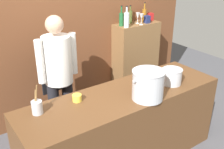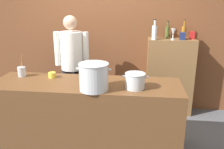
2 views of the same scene
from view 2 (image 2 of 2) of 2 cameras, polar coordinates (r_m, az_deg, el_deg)
name	(u,v)px [view 2 (image 2 of 2)]	position (r m, az deg, el deg)	size (l,w,h in m)	color
ground_plane	(88,146)	(3.36, -5.78, -16.66)	(8.00, 8.00, 0.00)	#4C4C51
brick_back_panel	(103,23)	(4.17, -2.29, 12.27)	(4.40, 0.10, 3.00)	brown
prep_counter	(87,116)	(3.13, -6.03, -9.82)	(2.34, 0.70, 0.90)	brown
bar_cabinet	(169,77)	(4.12, 13.59, -0.52)	(0.76, 0.32, 1.28)	brown
chef	(72,61)	(3.77, -9.49, 3.20)	(0.53, 0.37, 1.66)	black
stockpot_large	(94,77)	(2.67, -4.38, -0.55)	(0.40, 0.34, 0.31)	#B7BABF
stockpot_small	(135,81)	(2.74, 5.54, -1.53)	(0.30, 0.24, 0.18)	#B7BABF
utensil_crock	(22,71)	(3.38, -20.78, 0.70)	(0.10, 0.10, 0.29)	#B7BABF
butter_jar	(52,75)	(3.22, -14.14, -0.11)	(0.10, 0.10, 0.07)	yellow
wine_bottle_olive	(167,32)	(4.03, 13.08, 9.94)	(0.07, 0.07, 0.28)	#475123
wine_bottle_amber	(184,32)	(4.02, 16.79, 9.71)	(0.07, 0.07, 0.30)	#8C5919
wine_bottle_clear	(154,32)	(3.83, 10.12, 9.94)	(0.08, 0.08, 0.31)	silver
wine_bottle_green	(154,32)	(3.94, 9.91, 10.02)	(0.07, 0.07, 0.30)	#1E592D
wine_glass_tall	(173,32)	(3.85, 14.49, 9.73)	(0.07, 0.07, 0.17)	silver
wine_glass_short	(173,32)	(3.95, 14.39, 9.86)	(0.07, 0.07, 0.17)	silver
spice_tin_navy	(182,36)	(3.92, 16.52, 8.80)	(0.08, 0.08, 0.12)	navy
spice_tin_red	(192,35)	(4.04, 18.59, 8.89)	(0.08, 0.08, 0.12)	red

